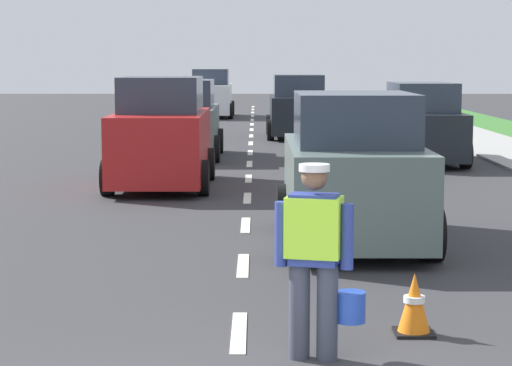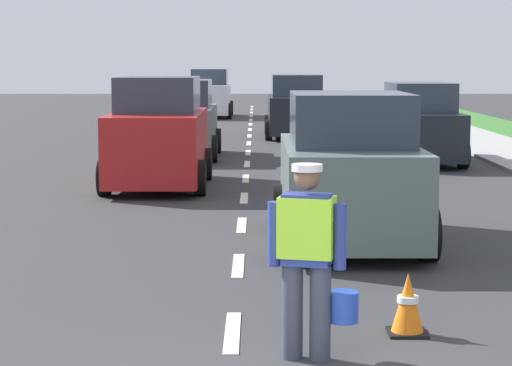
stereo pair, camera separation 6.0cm
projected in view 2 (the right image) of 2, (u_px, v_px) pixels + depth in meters
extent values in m
plane|color=#333335|center=(250.00, 152.00, 27.30)|extent=(96.00, 96.00, 0.00)
cube|color=silver|center=(235.00, 332.00, 9.14)|extent=(0.14, 1.40, 0.01)
cube|color=silver|center=(240.00, 265.00, 12.12)|extent=(0.14, 1.40, 0.01)
cube|color=silver|center=(244.00, 225.00, 15.10)|extent=(0.14, 1.40, 0.01)
cube|color=silver|center=(246.00, 198.00, 18.08)|extent=(0.14, 1.40, 0.01)
cube|color=silver|center=(248.00, 179.00, 21.05)|extent=(0.14, 1.40, 0.01)
cube|color=silver|center=(249.00, 164.00, 24.03)|extent=(0.14, 1.40, 0.01)
cube|color=silver|center=(250.00, 153.00, 27.01)|extent=(0.14, 1.40, 0.01)
cube|color=silver|center=(251.00, 143.00, 29.98)|extent=(0.14, 1.40, 0.01)
cube|color=silver|center=(252.00, 136.00, 32.96)|extent=(0.14, 1.40, 0.01)
cube|color=silver|center=(252.00, 130.00, 35.94)|extent=(0.14, 1.40, 0.01)
cube|color=silver|center=(253.00, 124.00, 38.91)|extent=(0.14, 1.40, 0.01)
cube|color=silver|center=(253.00, 120.00, 41.89)|extent=(0.14, 1.40, 0.01)
cube|color=silver|center=(253.00, 116.00, 44.87)|extent=(0.14, 1.40, 0.01)
cube|color=silver|center=(254.00, 113.00, 47.84)|extent=(0.14, 1.40, 0.01)
cube|color=silver|center=(254.00, 109.00, 50.82)|extent=(0.14, 1.40, 0.01)
cube|color=silver|center=(254.00, 107.00, 53.80)|extent=(0.14, 1.40, 0.01)
cylinder|color=#383D4C|center=(295.00, 311.00, 8.31)|extent=(0.18, 0.18, 0.82)
cylinder|color=#383D4C|center=(322.00, 313.00, 8.25)|extent=(0.18, 0.18, 0.82)
cube|color=navy|center=(309.00, 229.00, 8.19)|extent=(0.45, 0.33, 0.60)
cube|color=#A5EA33|center=(309.00, 227.00, 8.19)|extent=(0.51, 0.38, 0.51)
cylinder|color=navy|center=(276.00, 234.00, 8.27)|extent=(0.11, 0.11, 0.55)
cylinder|color=navy|center=(342.00, 237.00, 8.13)|extent=(0.11, 0.11, 0.55)
sphere|color=brown|center=(309.00, 177.00, 8.14)|extent=(0.22, 0.22, 0.22)
cylinder|color=silver|center=(309.00, 168.00, 8.13)|extent=(0.26, 0.26, 0.06)
cylinder|color=#2347B7|center=(346.00, 307.00, 8.30)|extent=(0.26, 0.26, 0.26)
cube|color=black|center=(409.00, 333.00, 9.09)|extent=(0.36, 0.36, 0.03)
cone|color=orange|center=(410.00, 302.00, 9.06)|extent=(0.30, 0.30, 0.55)
cylinder|color=white|center=(410.00, 299.00, 9.05)|extent=(0.20, 0.20, 0.06)
cube|color=slate|center=(351.00, 187.00, 13.53)|extent=(1.78, 3.87, 1.21)
cube|color=#2D3847|center=(352.00, 119.00, 13.31)|extent=(1.56, 2.13, 0.70)
cylinder|color=black|center=(283.00, 206.00, 14.78)|extent=(0.22, 0.68, 0.68)
cylinder|color=black|center=(403.00, 206.00, 14.77)|extent=(0.22, 0.68, 0.68)
cylinder|color=black|center=(287.00, 234.00, 12.40)|extent=(0.22, 0.68, 0.68)
cylinder|color=black|center=(431.00, 234.00, 12.39)|extent=(0.22, 0.68, 0.68)
cube|color=red|center=(161.00, 145.00, 19.56)|extent=(1.75, 4.02, 1.32)
cube|color=#2D3847|center=(161.00, 94.00, 19.53)|extent=(1.54, 2.21, 0.70)
cylinder|color=black|center=(202.00, 178.00, 18.38)|extent=(0.22, 0.68, 0.68)
cylinder|color=black|center=(107.00, 178.00, 18.38)|extent=(0.22, 0.68, 0.68)
cylinder|color=black|center=(209.00, 164.00, 20.85)|extent=(0.22, 0.68, 0.68)
cylinder|color=black|center=(125.00, 164.00, 20.86)|extent=(0.22, 0.68, 0.68)
cube|color=black|center=(298.00, 114.00, 32.34)|extent=(1.80, 4.19, 1.19)
cube|color=#2D3847|center=(299.00, 85.00, 32.12)|extent=(1.58, 2.31, 0.70)
cylinder|color=black|center=(270.00, 125.00, 33.68)|extent=(0.22, 0.68, 0.68)
cylinder|color=black|center=(324.00, 125.00, 33.68)|extent=(0.22, 0.68, 0.68)
cylinder|color=black|center=(271.00, 130.00, 31.10)|extent=(0.22, 0.68, 0.68)
cylinder|color=black|center=(329.00, 130.00, 31.10)|extent=(0.22, 0.68, 0.68)
cube|color=slate|center=(183.00, 129.00, 25.60)|extent=(1.75, 3.99, 1.15)
cube|color=#2D3847|center=(183.00, 93.00, 25.58)|extent=(1.54, 2.20, 0.70)
cylinder|color=black|center=(215.00, 149.00, 24.42)|extent=(0.22, 0.68, 0.68)
cylinder|color=black|center=(144.00, 149.00, 24.42)|extent=(0.22, 0.68, 0.68)
cylinder|color=black|center=(219.00, 141.00, 26.87)|extent=(0.22, 0.68, 0.68)
cylinder|color=black|center=(154.00, 141.00, 26.88)|extent=(0.22, 0.68, 0.68)
cube|color=black|center=(421.00, 133.00, 24.28)|extent=(1.66, 4.23, 1.11)
cube|color=#2D3847|center=(422.00, 97.00, 24.06)|extent=(1.46, 2.32, 0.70)
cylinder|color=black|center=(380.00, 145.00, 25.63)|extent=(0.22, 0.68, 0.68)
cylinder|color=black|center=(445.00, 145.00, 25.63)|extent=(0.22, 0.68, 0.68)
cylinder|color=black|center=(393.00, 154.00, 23.03)|extent=(0.22, 0.68, 0.68)
cylinder|color=black|center=(466.00, 154.00, 23.03)|extent=(0.22, 0.68, 0.68)
cube|color=silver|center=(212.00, 99.00, 43.98)|extent=(1.76, 4.38, 1.27)
cube|color=#2D3847|center=(212.00, 77.00, 43.97)|extent=(1.55, 2.41, 0.70)
cylinder|color=black|center=(231.00, 111.00, 42.69)|extent=(0.22, 0.68, 0.68)
cylinder|color=black|center=(190.00, 111.00, 42.70)|extent=(0.22, 0.68, 0.68)
cylinder|color=black|center=(233.00, 108.00, 45.38)|extent=(0.22, 0.68, 0.68)
cylinder|color=black|center=(194.00, 108.00, 45.39)|extent=(0.22, 0.68, 0.68)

